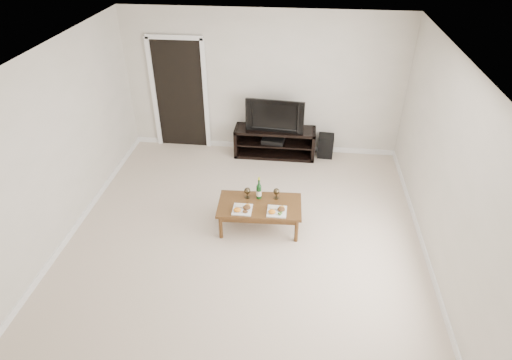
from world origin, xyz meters
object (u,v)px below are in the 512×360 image
Objects in this scene: media_console at (275,142)px; coffee_table at (260,216)px; subwoofer at (326,146)px; television at (276,114)px.

media_console is 2.16m from coffee_table.
media_console is 0.95m from subwoofer.
television reaches higher than media_console.
television is 2.25m from coffee_table.
television is 0.88× the size of coffee_table.
subwoofer is (0.95, 0.09, -0.64)m from television.
coffee_table is at bearing -86.79° from television.
media_console is 1.25× the size of coffee_table.
television is 1.15m from subwoofer.
television is at bearing 88.37° from coffee_table.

